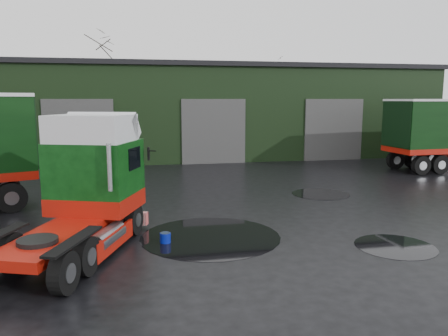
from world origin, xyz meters
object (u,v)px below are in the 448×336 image
(hero_tractor, at_px, (67,188))
(tree_back_b, at_px, (264,102))
(warehouse, at_px, (199,110))
(wash_bucket, at_px, (165,238))
(tree_back_a, at_px, (99,91))

(hero_tractor, distance_m, tree_back_b, 34.69)
(hero_tractor, height_order, tree_back_b, tree_back_b)
(warehouse, distance_m, wash_bucket, 21.44)
(tree_back_b, bearing_deg, warehouse, -128.66)
(warehouse, distance_m, hero_tractor, 22.46)
(hero_tractor, distance_m, tree_back_a, 31.63)
(warehouse, distance_m, tree_back_a, 12.90)
(warehouse, height_order, tree_back_a, tree_back_a)
(warehouse, relative_size, tree_back_a, 3.41)
(hero_tractor, bearing_deg, warehouse, 93.42)
(tree_back_a, bearing_deg, hero_tractor, -87.27)
(hero_tractor, xyz_separation_m, wash_bucket, (2.44, 0.62, -1.66))
(tree_back_b, bearing_deg, wash_bucket, -111.36)
(tree_back_b, bearing_deg, tree_back_a, 180.00)
(warehouse, bearing_deg, wash_bucket, -101.02)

